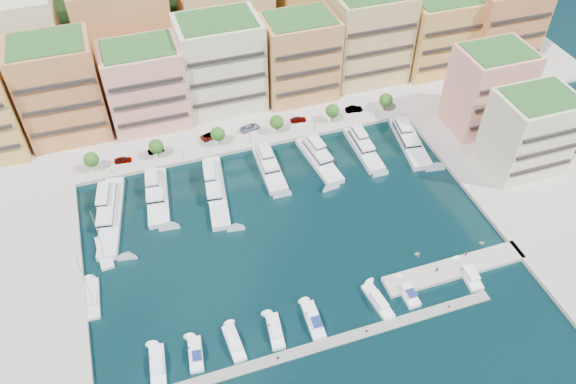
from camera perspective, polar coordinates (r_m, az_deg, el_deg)
name	(u,v)px	position (r m, az deg, el deg)	size (l,w,h in m)	color
ground	(288,230)	(127.98, 0.00, -3.89)	(400.00, 400.00, 0.00)	black
north_quay	(223,86)	(174.04, -6.59, 10.68)	(220.00, 64.00, 2.00)	#9E998E
east_quay	(540,193)	(149.49, 24.23, -0.12)	(34.00, 76.00, 2.00)	#9E998E
hillside	(192,15)	(215.27, -9.75, 17.28)	(240.00, 40.00, 58.00)	#1A3716
south_pontoon	(323,345)	(110.69, 3.57, -15.28)	(72.00, 2.20, 0.35)	gray
finger_pier	(454,270)	(125.76, 16.51, -7.59)	(32.00, 5.00, 2.00)	#9E998E
apartment_1	(60,89)	(156.71, -22.13, 9.63)	(20.00, 16.50, 26.80)	#CA7F43
apartment_2	(145,86)	(155.20, -14.28, 10.43)	(20.00, 15.50, 22.80)	tan
apartment_3	(221,63)	(158.06, -6.84, 12.84)	(22.00, 16.50, 25.80)	beige
apartment_4	(299,57)	(161.89, 1.15, 13.55)	(20.00, 15.50, 23.80)	#B77844
apartment_5	(368,36)	(170.43, 8.18, 15.37)	(22.00, 16.50, 26.80)	tan
apartment_6	(438,34)	(179.92, 14.98, 15.23)	(20.00, 15.50, 22.80)	#BA8C44
apartment_7	(500,24)	(189.02, 20.75, 15.67)	(22.00, 16.50, 24.80)	#CA7F43
apartment_east_a	(488,89)	(158.23, 19.67, 9.83)	(18.00, 14.50, 22.80)	tan
apartment_east_b	(529,132)	(147.94, 23.28, 5.59)	(18.00, 14.50, 20.80)	beige
backblock_0	(14,49)	(176.43, -26.08, 12.95)	(26.00, 18.00, 30.00)	beige
backblock_1	(124,32)	(174.23, -16.30, 15.36)	(26.00, 18.00, 30.00)	#B77844
backblock_2	(226,16)	(177.14, -6.34, 17.33)	(26.00, 18.00, 30.00)	tan
backblock_3	(319,2)	(184.95, 3.20, 18.73)	(26.00, 18.00, 30.00)	#BA8C44
tree_0	(91,159)	(146.61, -19.37, 3.14)	(3.80, 3.80, 5.65)	#473323
tree_1	(156,146)	(146.07, -13.25, 4.53)	(3.80, 3.80, 5.65)	#473323
tree_2	(218,134)	(147.28, -7.13, 5.87)	(3.80, 3.80, 5.65)	#473323
tree_3	(277,122)	(150.20, -1.16, 7.11)	(3.80, 3.80, 5.65)	#473323
tree_4	(333,111)	(154.72, 4.55, 8.22)	(3.80, 3.80, 5.65)	#473323
tree_5	(386,100)	(160.71, 9.92, 9.18)	(3.80, 3.80, 5.65)	#473323
lamppost_0	(109,165)	(145.09, -17.68, 2.66)	(0.30, 0.30, 4.20)	black
lamppost_1	(182,150)	(145.10, -10.73, 4.23)	(0.30, 0.30, 4.20)	black
lamppost_2	(250,136)	(147.33, -3.86, 5.71)	(0.30, 0.30, 4.20)	black
lamppost_3	(315,123)	(151.67, 2.74, 7.05)	(0.30, 0.30, 4.20)	black
lamppost_4	(376,110)	(157.96, 8.93, 8.22)	(0.30, 0.30, 4.20)	black
yacht_0	(110,212)	(136.58, -17.60, -1.95)	(8.68, 25.72, 7.30)	silver
yacht_1	(157,194)	(138.19, -13.17, -0.21)	(7.07, 19.86, 7.30)	silver
yacht_2	(215,187)	(137.20, -7.41, 0.46)	(7.35, 24.85, 7.30)	silver
yacht_3	(269,166)	(141.88, -1.95, 2.64)	(5.19, 17.38, 7.30)	silver
yacht_4	(318,158)	(144.64, 3.10, 3.49)	(6.64, 19.26, 7.30)	silver
yacht_5	(363,146)	(149.06, 7.60, 4.61)	(4.68, 18.03, 7.30)	silver
yacht_6	(409,140)	(153.40, 12.17, 5.23)	(8.07, 21.24, 7.30)	silver
cruiser_0	(158,366)	(110.42, -13.10, -16.80)	(3.49, 8.58, 2.55)	white
cruiser_1	(196,355)	(110.21, -9.36, -15.98)	(3.34, 7.51, 2.66)	white
cruiser_2	(234,343)	(110.53, -5.49, -15.06)	(3.00, 8.18, 2.55)	white
cruiser_3	(275,331)	(111.44, -1.29, -13.97)	(3.35, 8.04, 2.55)	white
cruiser_4	(313,320)	(112.82, 2.60, -12.90)	(3.11, 8.77, 2.66)	white
cruiser_6	(378,302)	(116.61, 9.14, -10.94)	(3.51, 9.36, 2.55)	white
cruiser_7	(408,293)	(118.93, 12.06, -10.00)	(2.65, 7.19, 2.66)	white
cruiser_9	(469,275)	(125.07, 17.93, -8.04)	(3.56, 8.30, 2.55)	white
sailboat_2	(105,253)	(129.56, -18.14, -5.90)	(3.40, 9.77, 13.20)	silver
sailboat_1	(93,299)	(122.40, -19.24, -10.27)	(3.30, 10.12, 13.20)	silver
tender_1	(417,254)	(126.12, 12.97, -6.12)	(1.33, 1.55, 0.81)	beige
tender_3	(482,243)	(132.21, 19.07, -4.90)	(1.16, 1.35, 0.71)	beige
car_0	(123,160)	(148.93, -16.42, 3.17)	(1.73, 4.31, 1.47)	gray
car_1	(156,150)	(149.79, -13.28, 4.15)	(1.44, 4.12, 1.36)	gray
car_2	(210,135)	(151.92, -7.90, 5.71)	(2.47, 5.35, 1.49)	gray
car_3	(250,127)	(153.51, -3.93, 6.57)	(2.27, 5.59, 1.62)	gray
car_4	(298,119)	(156.17, 1.04, 7.39)	(1.78, 4.42, 1.51)	gray
car_5	(354,109)	(161.04, 6.71, 8.37)	(1.69, 4.85, 1.60)	gray
person_0	(437,269)	(122.47, 14.89, -7.61)	(0.59, 0.39, 1.63)	#262D4D
person_1	(466,253)	(127.06, 17.60, -5.97)	(0.76, 0.59, 1.57)	brown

